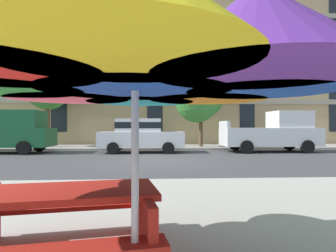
{
  "coord_description": "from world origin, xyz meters",
  "views": [
    {
      "loc": [
        -0.18,
        -11.22,
        1.37
      ],
      "look_at": [
        0.62,
        3.2,
        1.4
      ],
      "focal_mm": 30.15,
      "sensor_mm": 36.0,
      "label": 1
    }
  ],
  "objects_px": {
    "sedan_white": "(140,135)",
    "pickup_white": "(274,133)",
    "street_tree_middle": "(200,97)",
    "street_tree_left": "(48,86)",
    "pickup_green": "(5,133)",
    "patio_umbrella": "(135,58)",
    "picnic_table": "(60,220)"
  },
  "relations": [
    {
      "from": "pickup_white",
      "to": "patio_umbrella",
      "type": "relative_size",
      "value": 1.58
    },
    {
      "from": "pickup_white",
      "to": "street_tree_left",
      "type": "distance_m",
      "value": 13.89
    },
    {
      "from": "sedan_white",
      "to": "patio_umbrella",
      "type": "distance_m",
      "value": 12.75
    },
    {
      "from": "pickup_white",
      "to": "street_tree_middle",
      "type": "relative_size",
      "value": 1.06
    },
    {
      "from": "pickup_green",
      "to": "pickup_white",
      "type": "distance_m",
      "value": 14.11
    },
    {
      "from": "sedan_white",
      "to": "pickup_white",
      "type": "relative_size",
      "value": 0.86
    },
    {
      "from": "pickup_green",
      "to": "sedan_white",
      "type": "distance_m",
      "value": 6.91
    },
    {
      "from": "sedan_white",
      "to": "street_tree_middle",
      "type": "bearing_deg",
      "value": 36.26
    },
    {
      "from": "pickup_white",
      "to": "patio_umbrella",
      "type": "distance_m",
      "value": 14.39
    },
    {
      "from": "street_tree_left",
      "to": "street_tree_middle",
      "type": "bearing_deg",
      "value": -4.27
    },
    {
      "from": "pickup_green",
      "to": "patio_umbrella",
      "type": "distance_m",
      "value": 14.73
    },
    {
      "from": "pickup_white",
      "to": "patio_umbrella",
      "type": "bearing_deg",
      "value": -117.85
    },
    {
      "from": "pickup_green",
      "to": "picnic_table",
      "type": "distance_m",
      "value": 13.91
    },
    {
      "from": "street_tree_left",
      "to": "picnic_table",
      "type": "distance_m",
      "value": 16.93
    },
    {
      "from": "picnic_table",
      "to": "patio_umbrella",
      "type": "bearing_deg",
      "value": -34.24
    },
    {
      "from": "sedan_white",
      "to": "pickup_white",
      "type": "xyz_separation_m",
      "value": [
        7.2,
        0.0,
        0.08
      ]
    },
    {
      "from": "street_tree_middle",
      "to": "picnic_table",
      "type": "distance_m",
      "value": 15.57
    },
    {
      "from": "street_tree_middle",
      "to": "picnic_table",
      "type": "bearing_deg",
      "value": -104.54
    },
    {
      "from": "street_tree_middle",
      "to": "patio_umbrella",
      "type": "height_order",
      "value": "street_tree_middle"
    },
    {
      "from": "street_tree_left",
      "to": "picnic_table",
      "type": "bearing_deg",
      "value": -69.84
    },
    {
      "from": "sedan_white",
      "to": "street_tree_middle",
      "type": "height_order",
      "value": "street_tree_middle"
    },
    {
      "from": "sedan_white",
      "to": "patio_umbrella",
      "type": "height_order",
      "value": "patio_umbrella"
    },
    {
      "from": "patio_umbrella",
      "to": "picnic_table",
      "type": "height_order",
      "value": "patio_umbrella"
    },
    {
      "from": "sedan_white",
      "to": "street_tree_left",
      "type": "bearing_deg",
      "value": 150.63
    },
    {
      "from": "pickup_green",
      "to": "sedan_white",
      "type": "relative_size",
      "value": 1.16
    },
    {
      "from": "pickup_white",
      "to": "street_tree_middle",
      "type": "distance_m",
      "value": 4.97
    },
    {
      "from": "pickup_white",
      "to": "street_tree_middle",
      "type": "height_order",
      "value": "street_tree_middle"
    },
    {
      "from": "pickup_green",
      "to": "picnic_table",
      "type": "bearing_deg",
      "value": -61.35
    },
    {
      "from": "sedan_white",
      "to": "picnic_table",
      "type": "bearing_deg",
      "value": -91.17
    },
    {
      "from": "sedan_white",
      "to": "pickup_white",
      "type": "height_order",
      "value": "pickup_white"
    },
    {
      "from": "pickup_green",
      "to": "patio_umbrella",
      "type": "height_order",
      "value": "patio_umbrella"
    },
    {
      "from": "street_tree_left",
      "to": "picnic_table",
      "type": "relative_size",
      "value": 2.85
    }
  ]
}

